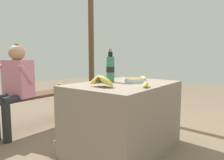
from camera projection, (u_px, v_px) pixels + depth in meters
name	position (u px, v px, depth m)	size (l,w,h in m)	color
ground_plane	(124.00, 148.00, 2.07)	(12.00, 12.00, 0.00)	#75604C
market_counter	(124.00, 116.00, 2.04)	(1.11, 0.79, 0.68)	gray
banana_bunch_ripe	(102.00, 80.00, 1.72)	(0.18, 0.26, 0.12)	#4C381E
serving_bowl	(134.00, 80.00, 2.05)	(0.22, 0.22, 0.05)	silver
water_bottle	(110.00, 69.00, 2.08)	(0.09, 0.09, 0.35)	#337556
loose_banana_front	(145.00, 85.00, 1.71)	(0.17, 0.10, 0.04)	#E0C64C
loose_banana_side	(143.00, 78.00, 2.30)	(0.14, 0.14, 0.04)	#E0C64C
wooden_bench	(34.00, 100.00, 2.64)	(1.53, 0.32, 0.46)	#4C3823
seated_vendor	(15.00, 82.00, 2.37)	(0.45, 0.42, 1.10)	#232328
banana_bunch_green	(61.00, 86.00, 2.98)	(0.16, 0.24, 0.12)	#4C381E
support_post_far	(91.00, 35.00, 3.71)	(0.10, 0.10, 2.73)	#4C3823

